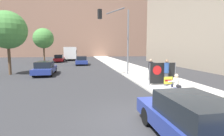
{
  "coord_description": "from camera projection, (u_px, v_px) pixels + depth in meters",
  "views": [
    {
      "loc": [
        -2.16,
        -5.88,
        2.74
      ],
      "look_at": [
        0.02,
        6.05,
        1.36
      ],
      "focal_mm": 28.0,
      "sensor_mm": 36.0,
      "label": 1
    }
  ],
  "objects": [
    {
      "name": "parked_car_curbside",
      "position": [
        192.0,
        120.0,
        4.94
      ],
      "size": [
        1.74,
        4.38,
        1.41
      ],
      "color": "navy",
      "rests_on": "ground_plane"
    },
    {
      "name": "seated_protester",
      "position": [
        176.0,
        84.0,
        9.7
      ],
      "size": [
        0.98,
        0.77,
        1.19
      ],
      "rotation": [
        0.0,
        0.0,
        0.22
      ],
      "color": "#474C56",
      "rests_on": "sidewalk_curb"
    },
    {
      "name": "jogger_on_sidewalk",
      "position": [
        166.0,
        72.0,
        12.2
      ],
      "size": [
        0.34,
        0.34,
        1.84
      ],
      "rotation": [
        0.0,
        0.0,
        3.12
      ],
      "color": "#424247",
      "rests_on": "sidewalk_curb"
    },
    {
      "name": "car_on_road_distant",
      "position": [
        59.0,
        58.0,
        34.46
      ],
      "size": [
        1.72,
        4.32,
        1.47
      ],
      "color": "maroon",
      "rests_on": "ground_plane"
    },
    {
      "name": "pedestrian_behind",
      "position": [
        150.0,
        70.0,
        14.17
      ],
      "size": [
        0.34,
        0.34,
        1.74
      ],
      "rotation": [
        0.0,
        0.0,
        2.42
      ],
      "color": "black",
      "rests_on": "sidewalk_curb"
    },
    {
      "name": "traffic_light_pole",
      "position": [
        119.0,
        31.0,
        16.62
      ],
      "size": [
        3.2,
        2.96,
        6.34
      ],
      "color": "slate",
      "rests_on": "sidewalk_curb"
    },
    {
      "name": "city_bus_on_road",
      "position": [
        71.0,
        52.0,
        42.28
      ],
      "size": [
        2.61,
        11.3,
        3.0
      ],
      "color": "silver",
      "rests_on": "ground_plane"
    },
    {
      "name": "street_tree_near_curb",
      "position": [
        7.0,
        30.0,
        17.64
      ],
      "size": [
        3.8,
        3.8,
        6.48
      ],
      "color": "brown",
      "rests_on": "ground_plane"
    },
    {
      "name": "car_on_road_nearest",
      "position": [
        45.0,
        68.0,
        18.0
      ],
      "size": [
        1.82,
        4.66,
        1.39
      ],
      "color": "navy",
      "rests_on": "ground_plane"
    },
    {
      "name": "ground_plane",
      "position": [
        141.0,
        123.0,
        6.44
      ],
      "size": [
        160.0,
        160.0,
        0.0
      ],
      "primitive_type": "plane",
      "color": "#303033"
    },
    {
      "name": "sidewalk_curb",
      "position": [
        132.0,
        70.0,
        21.86
      ],
      "size": [
        4.44,
        90.0,
        0.12
      ],
      "primitive_type": "cube",
      "color": "beige",
      "rests_on": "ground_plane"
    },
    {
      "name": "car_on_road_midblock",
      "position": [
        81.0,
        60.0,
        28.8
      ],
      "size": [
        1.89,
        4.44,
        1.44
      ],
      "color": "navy",
      "rests_on": "ground_plane"
    },
    {
      "name": "protest_banner",
      "position": [
        162.0,
        73.0,
        12.46
      ],
      "size": [
        2.01,
        0.06,
        1.59
      ],
      "color": "slate",
      "rests_on": "sidewalk_curb"
    },
    {
      "name": "building_backdrop_far",
      "position": [
        80.0,
        1.0,
        59.66
      ],
      "size": [
        52.0,
        12.0,
        37.88
      ],
      "color": "#936B56",
      "rests_on": "ground_plane"
    },
    {
      "name": "street_tree_midblock",
      "position": [
        43.0,
        38.0,
        31.39
      ],
      "size": [
        3.62,
        3.62,
        6.32
      ],
      "color": "brown",
      "rests_on": "ground_plane"
    }
  ]
}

